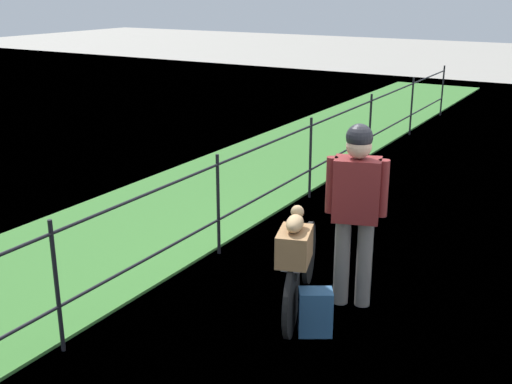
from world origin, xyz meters
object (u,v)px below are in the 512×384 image
Objects in this scene: wooden_crate at (294,246)px; backpack_on_paving at (315,312)px; cyclist_person at (356,200)px; terrier_dog at (295,221)px; bicycle_main at (300,274)px.

wooden_crate reaches higher than backpack_on_paving.
terrier_dog is at bearing 156.82° from cyclist_person.
bicycle_main is at bearing 128.48° from cyclist_person.
terrier_dog is 0.79m from backpack_on_paving.
backpack_on_paving is at bearing -138.12° from bicycle_main.
bicycle_main reaches higher than backpack_on_paving.
bicycle_main is 0.83m from cyclist_person.
wooden_crate is (-0.36, -0.11, 0.42)m from bicycle_main.
terrier_dog is at bearing -162.36° from bicycle_main.
bicycle_main is 0.50m from backpack_on_paving.
bicycle_main is 3.95× the size of backpack_on_paving.
cyclist_person is 1.04m from backpack_on_paving.
terrier_dog is 0.69m from cyclist_person.
cyclist_person is at bearing -21.86° from wooden_crate.
wooden_crate is 0.59m from backpack_on_paving.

